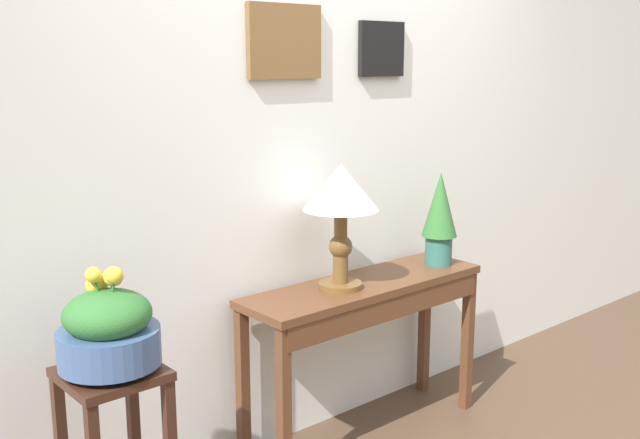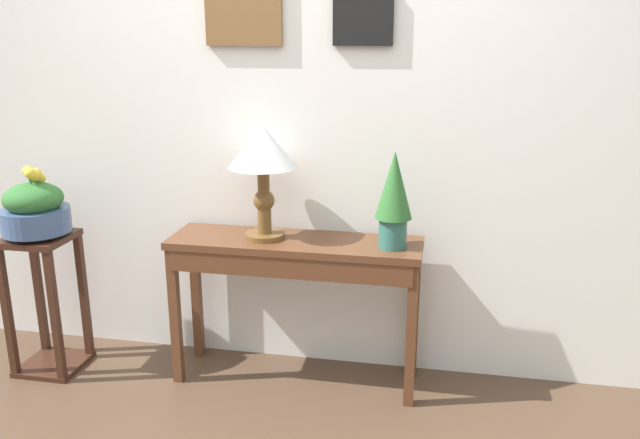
{
  "view_description": "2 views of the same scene",
  "coord_description": "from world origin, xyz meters",
  "px_view_note": "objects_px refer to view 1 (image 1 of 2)",
  "views": [
    {
      "loc": [
        -2.16,
        -1.14,
        1.69
      ],
      "look_at": [
        -0.16,
        1.17,
        1.04
      ],
      "focal_mm": 41.98,
      "sensor_mm": 36.0,
      "label": 1
    },
    {
      "loc": [
        0.72,
        -1.69,
        1.67
      ],
      "look_at": [
        0.17,
        1.16,
        0.83
      ],
      "focal_mm": 36.12,
      "sensor_mm": 36.0,
      "label": 2
    }
  ],
  "objects_px": {
    "console_table": "(368,308)",
    "planter_bowl_wide": "(108,329)",
    "table_lamp": "(341,197)",
    "potted_plant_on_console": "(440,214)"
  },
  "relations": [
    {
      "from": "table_lamp",
      "to": "planter_bowl_wide",
      "type": "relative_size",
      "value": 1.56
    },
    {
      "from": "console_table",
      "to": "table_lamp",
      "type": "xyz_separation_m",
      "value": [
        -0.15,
        0.02,
        0.51
      ]
    },
    {
      "from": "potted_plant_on_console",
      "to": "planter_bowl_wide",
      "type": "bearing_deg",
      "value": -176.57
    },
    {
      "from": "table_lamp",
      "to": "potted_plant_on_console",
      "type": "bearing_deg",
      "value": -2.55
    },
    {
      "from": "console_table",
      "to": "table_lamp",
      "type": "bearing_deg",
      "value": 171.48
    },
    {
      "from": "table_lamp",
      "to": "potted_plant_on_console",
      "type": "relative_size",
      "value": 1.21
    },
    {
      "from": "console_table",
      "to": "planter_bowl_wide",
      "type": "bearing_deg",
      "value": -175.1
    },
    {
      "from": "console_table",
      "to": "table_lamp",
      "type": "height_order",
      "value": "table_lamp"
    },
    {
      "from": "potted_plant_on_console",
      "to": "planter_bowl_wide",
      "type": "height_order",
      "value": "potted_plant_on_console"
    },
    {
      "from": "console_table",
      "to": "planter_bowl_wide",
      "type": "xyz_separation_m",
      "value": [
        -1.26,
        -0.11,
        0.24
      ]
    }
  ]
}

